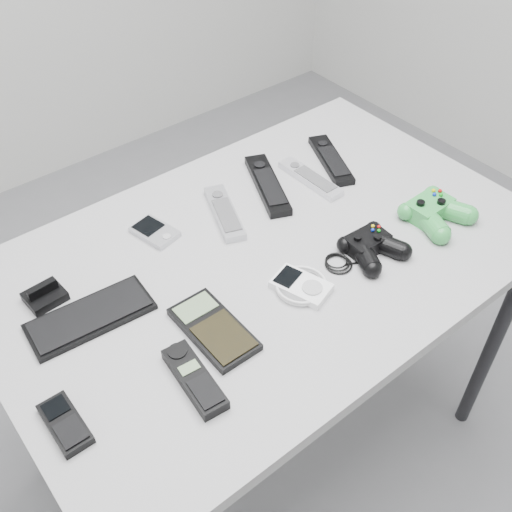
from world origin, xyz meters
TOP-DOWN VIEW (x-y plane):
  - floor at (0.00, 0.00)m, footprint 3.50×3.50m
  - desk at (0.01, 0.06)m, footprint 1.17×0.75m
  - pda_keyboard at (-0.38, 0.12)m, footprint 0.24×0.12m
  - dock_bracket at (-0.42, 0.22)m, footprint 0.08×0.07m
  - pda at (-0.15, 0.25)m, footprint 0.08×0.11m
  - remote_silver_a at (0.00, 0.21)m, footprint 0.11×0.19m
  - remote_black_a at (0.15, 0.23)m, footprint 0.14×0.23m
  - remote_black_b at (0.34, 0.21)m, footprint 0.13×0.21m
  - remote_silver_b at (0.25, 0.19)m, footprint 0.05×0.19m
  - mobile_phone at (-0.52, -0.06)m, footprint 0.05×0.11m
  - cordless_handset at (-0.30, -0.12)m, footprint 0.06×0.16m
  - calculator at (-0.21, -0.05)m, footprint 0.09×0.18m
  - mp3_player at (-0.01, -0.07)m, footprint 0.14×0.14m
  - controller_black at (0.17, -0.08)m, footprint 0.22×0.15m
  - controller_green at (0.37, -0.09)m, footprint 0.15×0.16m

SIDE VIEW (x-z plane):
  - floor at x=0.00m, z-range 0.00..0.00m
  - desk at x=0.01m, z-range 0.32..1.11m
  - pda_keyboard at x=-0.38m, z-range 0.79..0.80m
  - pda at x=-0.15m, z-range 0.79..0.80m
  - calculator at x=-0.21m, z-range 0.79..0.80m
  - remote_silver_b at x=0.25m, z-range 0.79..0.80m
  - mobile_phone at x=-0.52m, z-range 0.79..0.81m
  - remote_black_b at x=0.34m, z-range 0.79..0.81m
  - mp3_player at x=-0.01m, z-range 0.79..0.81m
  - remote_silver_a at x=0.00m, z-range 0.79..0.81m
  - remote_black_a at x=0.15m, z-range 0.79..0.81m
  - cordless_handset at x=-0.30m, z-range 0.79..0.81m
  - dock_bracket at x=-0.42m, z-range 0.79..0.83m
  - controller_black at x=0.17m, z-range 0.79..0.83m
  - controller_green at x=0.37m, z-range 0.79..0.84m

